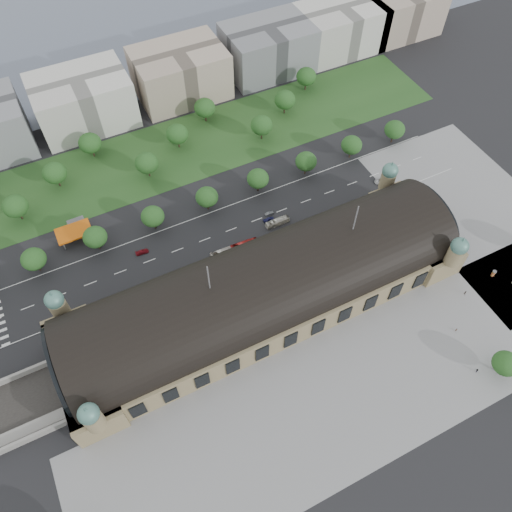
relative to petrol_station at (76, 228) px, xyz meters
name	(u,v)px	position (x,y,z in m)	size (l,w,h in m)	color
ground	(264,304)	(53.91, -65.28, -2.95)	(900.00, 900.00, 0.00)	black
station	(264,289)	(53.91, -65.28, 7.33)	(150.00, 48.40, 44.30)	#867753
plaza_south	(350,394)	(63.91, -109.28, -2.95)	(190.00, 48.00, 0.12)	gray
plaza_east	(477,211)	(156.91, -65.28, -2.95)	(56.00, 100.00, 0.12)	gray
road_slab	(178,250)	(33.91, -27.28, -2.95)	(260.00, 26.00, 0.10)	black
grass_belt	(145,162)	(38.91, 27.72, -2.95)	(300.00, 45.00, 0.10)	#234A1D
petrol_station	(76,228)	(0.00, 0.00, 0.00)	(14.00, 13.00, 5.05)	#CA570B
office_3	(83,101)	(23.91, 67.72, 9.05)	(45.00, 32.00, 24.00)	silver
office_4	(180,73)	(73.91, 67.72, 9.05)	(45.00, 32.00, 24.00)	#B6A28F
office_5	(268,48)	(123.91, 67.72, 9.05)	(45.00, 32.00, 24.00)	gray
office_6	(340,28)	(168.91, 67.72, 9.05)	(45.00, 32.00, 24.00)	silver
office_7	(399,11)	(208.91, 67.72, 9.05)	(45.00, 32.00, 24.00)	#B6A28F
tree_row_2	(34,259)	(-18.09, -12.28, 4.48)	(9.60, 9.60, 11.52)	#2D2116
tree_row_3	(95,237)	(5.91, -12.28, 4.48)	(9.60, 9.60, 11.52)	#2D2116
tree_row_4	(153,216)	(29.91, -12.28, 4.48)	(9.60, 9.60, 11.52)	#2D2116
tree_row_5	(207,197)	(53.91, -12.28, 4.48)	(9.60, 9.60, 11.52)	#2D2116
tree_row_6	(258,179)	(77.91, -12.28, 4.48)	(9.60, 9.60, 11.52)	#2D2116
tree_row_7	(306,161)	(101.91, -12.28, 4.48)	(9.60, 9.60, 11.52)	#2D2116
tree_row_8	(352,145)	(125.91, -12.28, 4.48)	(9.60, 9.60, 11.52)	#2D2116
tree_row_9	(395,130)	(149.91, -12.28, 4.48)	(9.60, 9.60, 11.52)	#2D2116
tree_belt_3	(15,206)	(-19.09, 17.72, 5.10)	(10.40, 10.40, 12.48)	#2D2116
tree_belt_4	(54,173)	(-0.09, 29.72, 5.10)	(10.40, 10.40, 12.48)	#2D2116
tree_belt_5	(90,143)	(18.91, 41.72, 5.10)	(10.40, 10.40, 12.48)	#2D2116
tree_belt_6	(147,163)	(37.91, 17.72, 5.10)	(10.40, 10.40, 12.48)	#2D2116
tree_belt_7	(177,134)	(56.91, 29.72, 5.10)	(10.40, 10.40, 12.48)	#2D2116
tree_belt_8	(205,108)	(75.91, 41.72, 5.10)	(10.40, 10.40, 12.48)	#2D2116
tree_belt_9	(262,125)	(94.91, 17.72, 5.10)	(10.40, 10.40, 12.48)	#2D2116
tree_belt_10	(285,100)	(113.91, 29.72, 5.10)	(10.40, 10.40, 12.48)	#2D2116
tree_belt_11	(306,76)	(132.91, 41.72, 5.10)	(10.40, 10.40, 12.48)	#2D2116
tree_plaza_s	(506,364)	(113.91, -125.28, 3.86)	(9.00, 9.00, 10.64)	#2D2116
traffic_car_3	(142,252)	(20.69, -22.25, -2.19)	(2.13, 5.23, 1.52)	maroon
traffic_car_4	(268,219)	(74.11, -29.83, -2.15)	(1.88, 4.68, 1.59)	#1A1A49
traffic_car_5	(270,214)	(76.12, -27.01, -2.31)	(1.36, 3.90, 1.28)	slate
traffic_car_6	(381,181)	(129.69, -32.20, -2.15)	(2.64, 5.72, 1.59)	silver
parked_car_0	(101,318)	(-2.76, -44.28, -2.22)	(1.55, 4.46, 1.47)	black
parked_car_1	(118,311)	(3.83, -44.28, -2.24)	(2.37, 5.14, 1.43)	maroon
parked_car_2	(108,305)	(1.23, -40.28, -2.22)	(2.04, 5.02, 1.46)	#1C214E
parked_car_3	(152,297)	(17.23, -44.28, -2.23)	(1.70, 4.23, 1.44)	#505157
parked_car_4	(164,283)	(23.26, -40.28, -2.29)	(1.40, 4.02, 1.32)	silver
parked_car_5	(125,308)	(6.58, -44.28, -2.31)	(2.11, 4.58, 1.27)	gray
parked_car_6	(147,299)	(15.17, -44.28, -2.20)	(2.09, 5.13, 1.49)	black
bus_west	(244,245)	(58.83, -38.28, -1.31)	(2.75, 11.77, 3.28)	red
bus_mid	(223,253)	(49.58, -37.67, -1.47)	(2.49, 10.64, 2.96)	beige
bus_east	(278,222)	(76.66, -33.28, -1.48)	(2.47, 10.55, 2.94)	silver
advertising_column	(493,273)	(139.72, -93.73, -1.42)	(1.55, 1.55, 2.94)	#BD3E2F
pedestrian_1	(456,330)	(111.20, -106.42, -2.14)	(0.59, 0.39, 1.62)	gray
pedestrian_2	(465,293)	(124.31, -95.53, -1.97)	(0.95, 0.55, 1.96)	gray
pedestrian_4	(477,371)	(107.06, -121.93, -2.03)	(1.18, 0.51, 1.83)	gray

